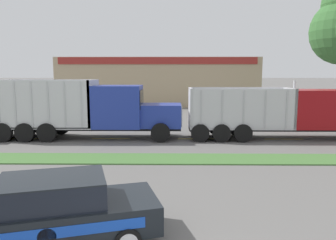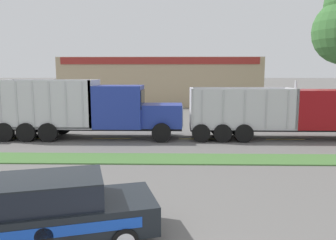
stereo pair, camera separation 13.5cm
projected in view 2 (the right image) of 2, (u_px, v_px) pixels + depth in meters
grass_verge at (169, 159)px, 15.50m from camera, size 120.00×1.93×0.06m
centre_line_3 at (27, 138)px, 20.62m from camera, size 2.40×0.14×0.01m
centre_line_4 at (112, 138)px, 20.50m from camera, size 2.40×0.14×0.01m
centre_line_5 at (198, 139)px, 20.38m from camera, size 2.40×0.14×0.01m
centre_line_6 at (285, 139)px, 20.26m from camera, size 2.40×0.14×0.01m
dump_truck_lead at (300, 114)px, 20.20m from camera, size 11.83×2.61×3.64m
dump_truck_far_right at (105, 111)px, 20.45m from camera, size 11.27×2.82×3.66m
rally_car at (59, 209)px, 7.78m from camera, size 4.75×3.04×1.68m
store_building_backdrop at (162, 81)px, 44.47m from camera, size 24.53×12.10×5.97m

